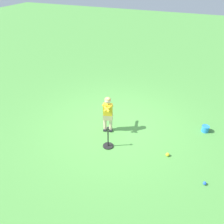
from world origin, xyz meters
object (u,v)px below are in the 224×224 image
(play_ball_far_right, at_px, (168,155))
(play_ball_far_left, at_px, (205,183))
(child_batter, at_px, (108,111))
(batting_tee, at_px, (108,143))
(toy_bucket, at_px, (205,129))

(play_ball_far_right, bearing_deg, play_ball_far_left, -32.15)
(child_batter, distance_m, batting_tee, 0.91)
(child_batter, height_order, play_ball_far_left, child_batter)
(play_ball_far_right, height_order, batting_tee, batting_tee)
(child_batter, height_order, toy_bucket, child_batter)
(child_batter, height_order, play_ball_far_right, child_batter)
(batting_tee, bearing_deg, toy_bucket, 35.95)
(play_ball_far_right, height_order, toy_bucket, toy_bucket)
(batting_tee, height_order, toy_bucket, batting_tee)
(child_batter, relative_size, play_ball_far_left, 14.00)
(child_batter, xyz_separation_m, play_ball_far_left, (2.77, -1.01, -0.61))
(child_batter, distance_m, toy_bucket, 2.86)
(toy_bucket, bearing_deg, play_ball_far_right, -118.70)
(play_ball_far_left, distance_m, play_ball_far_right, 1.11)
(play_ball_far_right, relative_size, batting_tee, 0.15)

